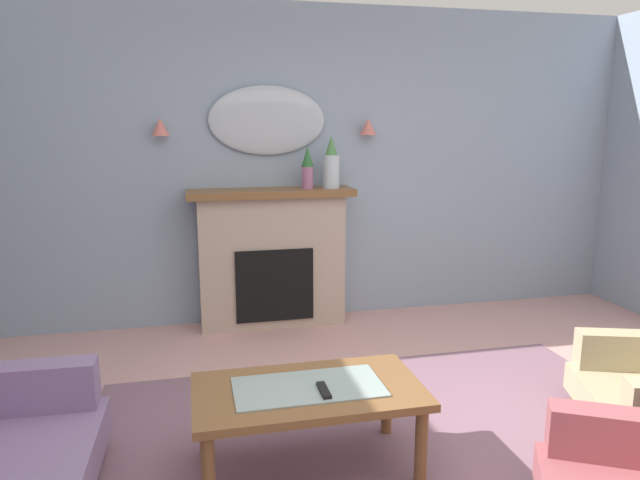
{
  "coord_description": "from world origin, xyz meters",
  "views": [
    {
      "loc": [
        -1.0,
        -2.31,
        1.68
      ],
      "look_at": [
        -0.18,
        1.31,
        0.93
      ],
      "focal_mm": 32.25,
      "sensor_mm": 36.0,
      "label": 1
    }
  ],
  "objects_px": {
    "mantel_vase_left": "(307,167)",
    "mantel_vase_centre": "(331,165)",
    "fireplace": "(272,259)",
    "coffee_table": "(308,398)",
    "tv_remote": "(324,391)",
    "wall_sconce_left": "(160,127)",
    "wall_sconce_right": "(368,127)",
    "wall_mirror": "(267,120)"
  },
  "relations": [
    {
      "from": "mantel_vase_left",
      "to": "mantel_vase_centre",
      "type": "relative_size",
      "value": 0.79
    },
    {
      "from": "fireplace",
      "to": "mantel_vase_centre",
      "type": "xyz_separation_m",
      "value": [
        0.5,
        -0.03,
        0.78
      ]
    },
    {
      "from": "coffee_table",
      "to": "tv_remote",
      "type": "xyz_separation_m",
      "value": [
        0.06,
        -0.07,
        0.07
      ]
    },
    {
      "from": "fireplace",
      "to": "coffee_table",
      "type": "relative_size",
      "value": 1.24
    },
    {
      "from": "mantel_vase_centre",
      "to": "wall_sconce_left",
      "type": "distance_m",
      "value": 1.39
    },
    {
      "from": "mantel_vase_left",
      "to": "wall_sconce_left",
      "type": "bearing_deg",
      "value": 174.04
    },
    {
      "from": "fireplace",
      "to": "wall_sconce_right",
      "type": "xyz_separation_m",
      "value": [
        0.85,
        0.09,
        1.09
      ]
    },
    {
      "from": "wall_sconce_left",
      "to": "wall_sconce_right",
      "type": "distance_m",
      "value": 1.7
    },
    {
      "from": "mantel_vase_centre",
      "to": "tv_remote",
      "type": "relative_size",
      "value": 2.69
    },
    {
      "from": "wall_sconce_right",
      "to": "tv_remote",
      "type": "xyz_separation_m",
      "value": [
        -0.93,
        -2.3,
        -1.21
      ]
    },
    {
      "from": "wall_sconce_right",
      "to": "tv_remote",
      "type": "distance_m",
      "value": 2.76
    },
    {
      "from": "mantel_vase_left",
      "to": "wall_sconce_right",
      "type": "height_order",
      "value": "wall_sconce_right"
    },
    {
      "from": "wall_mirror",
      "to": "coffee_table",
      "type": "relative_size",
      "value": 0.87
    },
    {
      "from": "mantel_vase_left",
      "to": "wall_sconce_left",
      "type": "relative_size",
      "value": 2.43
    },
    {
      "from": "wall_mirror",
      "to": "wall_sconce_left",
      "type": "height_order",
      "value": "wall_mirror"
    },
    {
      "from": "fireplace",
      "to": "wall_sconce_right",
      "type": "bearing_deg",
      "value": 6.16
    },
    {
      "from": "wall_sconce_right",
      "to": "coffee_table",
      "type": "bearing_deg",
      "value": -113.86
    },
    {
      "from": "mantel_vase_centre",
      "to": "tv_remote",
      "type": "bearing_deg",
      "value": -104.8
    },
    {
      "from": "wall_mirror",
      "to": "tv_remote",
      "type": "height_order",
      "value": "wall_mirror"
    },
    {
      "from": "fireplace",
      "to": "wall_mirror",
      "type": "height_order",
      "value": "wall_mirror"
    },
    {
      "from": "fireplace",
      "to": "wall_sconce_left",
      "type": "bearing_deg",
      "value": 173.84
    },
    {
      "from": "mantel_vase_centre",
      "to": "wall_sconce_left",
      "type": "height_order",
      "value": "wall_sconce_left"
    },
    {
      "from": "mantel_vase_left",
      "to": "coffee_table",
      "type": "xyz_separation_m",
      "value": [
        -0.44,
        -2.11,
        -0.95
      ]
    },
    {
      "from": "mantel_vase_left",
      "to": "wall_mirror",
      "type": "distance_m",
      "value": 0.51
    },
    {
      "from": "fireplace",
      "to": "wall_mirror",
      "type": "distance_m",
      "value": 1.15
    },
    {
      "from": "tv_remote",
      "to": "coffee_table",
      "type": "bearing_deg",
      "value": 128.73
    },
    {
      "from": "mantel_vase_left",
      "to": "mantel_vase_centre",
      "type": "xyz_separation_m",
      "value": [
        0.2,
        0.0,
        0.01
      ]
    },
    {
      "from": "tv_remote",
      "to": "wall_sconce_right",
      "type": "bearing_deg",
      "value": 68.08
    },
    {
      "from": "wall_mirror",
      "to": "wall_sconce_right",
      "type": "bearing_deg",
      "value": -3.37
    },
    {
      "from": "wall_sconce_left",
      "to": "tv_remote",
      "type": "distance_m",
      "value": 2.71
    },
    {
      "from": "coffee_table",
      "to": "wall_sconce_right",
      "type": "bearing_deg",
      "value": 66.14
    },
    {
      "from": "wall_sconce_right",
      "to": "wall_sconce_left",
      "type": "bearing_deg",
      "value": 180.0
    },
    {
      "from": "coffee_table",
      "to": "tv_remote",
      "type": "bearing_deg",
      "value": -51.27
    },
    {
      "from": "wall_sconce_right",
      "to": "tv_remote",
      "type": "relative_size",
      "value": 0.88
    },
    {
      "from": "wall_sconce_left",
      "to": "wall_sconce_right",
      "type": "relative_size",
      "value": 1.0
    },
    {
      "from": "mantel_vase_left",
      "to": "wall_mirror",
      "type": "xyz_separation_m",
      "value": [
        -0.3,
        0.17,
        0.38
      ]
    },
    {
      "from": "fireplace",
      "to": "wall_sconce_left",
      "type": "height_order",
      "value": "wall_sconce_left"
    },
    {
      "from": "coffee_table",
      "to": "fireplace",
      "type": "bearing_deg",
      "value": 86.36
    },
    {
      "from": "fireplace",
      "to": "mantel_vase_left",
      "type": "height_order",
      "value": "mantel_vase_left"
    },
    {
      "from": "wall_sconce_left",
      "to": "coffee_table",
      "type": "height_order",
      "value": "wall_sconce_left"
    },
    {
      "from": "wall_sconce_right",
      "to": "fireplace",
      "type": "bearing_deg",
      "value": -173.84
    },
    {
      "from": "wall_mirror",
      "to": "tv_remote",
      "type": "distance_m",
      "value": 2.67
    }
  ]
}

